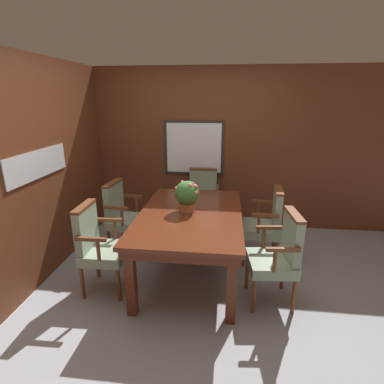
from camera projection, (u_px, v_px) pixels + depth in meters
ground_plane at (186, 287)px, 3.32m from camera, size 14.00×14.00×0.00m
wall_back at (201, 150)px, 4.66m from camera, size 7.20×0.08×2.45m
wall_left at (29, 176)px, 3.14m from camera, size 0.08×7.20×2.45m
dining_table at (190, 221)px, 3.40m from camera, size 1.15×1.78×0.76m
chair_left_near at (98, 244)px, 3.15m from camera, size 0.46×0.52×0.97m
chair_right_far at (267, 221)px, 3.71m from camera, size 0.48×0.53×0.97m
chair_right_near at (279, 254)px, 2.95m from camera, size 0.49×0.54×0.97m
chair_head_far at (202, 197)px, 4.62m from camera, size 0.52×0.47×0.97m
chair_left_far at (123, 214)px, 3.96m from camera, size 0.49×0.54×0.97m
potted_plant at (187, 195)px, 3.37m from camera, size 0.28×0.28×0.35m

